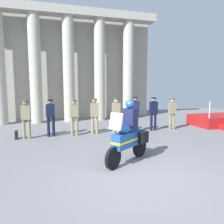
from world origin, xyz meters
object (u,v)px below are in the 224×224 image
officer_in_row_4 (116,113)px  officer_in_row_0 (26,116)px  officer_in_row_7 (172,111)px  officer_in_row_1 (51,115)px  officer_in_row_3 (95,113)px  officer_in_row_5 (135,111)px  motorcycle_with_rider (129,136)px  officer_in_row_2 (74,114)px  officer_in_row_6 (153,111)px  briefcase_on_ground (16,135)px  reviewing_stand (218,121)px

officer_in_row_4 → officer_in_row_0: bearing=4.8°
officer_in_row_7 → officer_in_row_0: bearing=4.8°
officer_in_row_0 → officer_in_row_1: size_ratio=0.99×
officer_in_row_3 → officer_in_row_5: bearing=-179.0°
officer_in_row_1 → motorcycle_with_rider: (2.21, -4.15, -0.21)m
officer_in_row_2 → officer_in_row_1: bearing=-2.0°
officer_in_row_0 → officer_in_row_6: (6.13, 0.03, 0.02)m
officer_in_row_2 → officer_in_row_5: bearing=-176.0°
officer_in_row_5 → officer_in_row_2: bearing=4.0°
officer_in_row_0 → officer_in_row_7: size_ratio=1.02×
officer_in_row_5 → briefcase_on_ground: bearing=3.9°
officer_in_row_2 → briefcase_on_ground: 2.65m
officer_in_row_0 → briefcase_on_ground: officer_in_row_0 is taller
reviewing_stand → officer_in_row_4: officer_in_row_4 is taller
officer_in_row_1 → officer_in_row_7: 6.17m
officer_in_row_5 → briefcase_on_ground: size_ratio=4.88×
officer_in_row_1 → briefcase_on_ground: (-1.47, -0.08, -0.82)m
officer_in_row_2 → officer_in_row_6: (4.04, 0.00, 0.02)m
reviewing_stand → officer_in_row_2: officer_in_row_2 is taller
officer_in_row_0 → officer_in_row_1: officer_in_row_1 is taller
officer_in_row_1 → officer_in_row_2: (1.05, -0.13, -0.01)m
officer_in_row_2 → motorcycle_with_rider: size_ratio=0.88×
officer_in_row_6 → briefcase_on_ground: officer_in_row_6 is taller
officer_in_row_4 → briefcase_on_ground: bearing=3.9°
officer_in_row_7 → officer_in_row_2: bearing=4.4°
reviewing_stand → officer_in_row_0: officer_in_row_0 is taller
officer_in_row_4 → officer_in_row_7: (3.10, -0.00, -0.03)m
officer_in_row_5 → officer_in_row_6: (1.04, 0.04, -0.03)m
officer_in_row_7 → officer_in_row_1: bearing=3.3°
officer_in_row_6 → officer_in_row_1: bearing=3.4°
officer_in_row_3 → officer_in_row_4: size_ratio=1.00×
reviewing_stand → motorcycle_with_rider: (-7.10, -4.18, 0.50)m
officer_in_row_5 → officer_in_row_3: bearing=1.0°
officer_in_row_0 → reviewing_stand: bearing=-174.2°
officer_in_row_4 → motorcycle_with_rider: (-0.86, -3.99, -0.21)m
officer_in_row_2 → officer_in_row_5: size_ratio=0.95×
officer_in_row_7 → briefcase_on_ground: (-7.64, 0.08, -0.79)m
officer_in_row_3 → briefcase_on_ground: size_ratio=4.72×
officer_in_row_4 → officer_in_row_5: size_ratio=0.97×
officer_in_row_4 → briefcase_on_ground: officer_in_row_4 is taller
officer_in_row_3 → officer_in_row_6: 3.07m
officer_in_row_7 → motorcycle_with_rider: size_ratio=0.87×
officer_in_row_5 → officer_in_row_4: bearing=3.9°
officer_in_row_5 → motorcycle_with_rider: bearing=69.9°
reviewing_stand → officer_in_row_6: officer_in_row_6 is taller
reviewing_stand → motorcycle_with_rider: bearing=-149.5°
reviewing_stand → officer_in_row_6: (-4.22, -0.16, 0.72)m
officer_in_row_0 → motorcycle_with_rider: 5.15m
officer_in_row_5 → motorcycle_with_rider: size_ratio=0.92×
officer_in_row_4 → motorcycle_with_rider: size_ratio=0.90×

